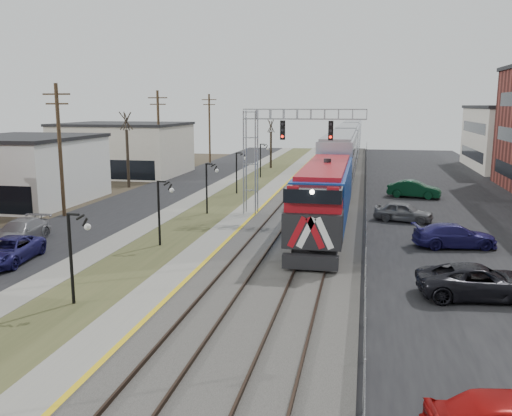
# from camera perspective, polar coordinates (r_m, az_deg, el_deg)

# --- Properties ---
(street_west) EXTENTS (7.00, 120.00, 0.04)m
(street_west) POSITION_cam_1_polar(r_m,az_deg,el_deg) (51.57, -10.96, 1.22)
(street_west) COLOR black
(street_west) RESTS_ON ground
(sidewalk) EXTENTS (2.00, 120.00, 0.08)m
(sidewalk) POSITION_cam_1_polar(r_m,az_deg,el_deg) (50.04, -6.19, 1.09)
(sidewalk) COLOR gray
(sidewalk) RESTS_ON ground
(grass_median) EXTENTS (4.00, 120.00, 0.06)m
(grass_median) POSITION_cam_1_polar(r_m,az_deg,el_deg) (49.22, -2.86, 0.97)
(grass_median) COLOR #414726
(grass_median) RESTS_ON ground
(platform) EXTENTS (2.00, 120.00, 0.24)m
(platform) POSITION_cam_1_polar(r_m,az_deg,el_deg) (48.56, 0.57, 0.95)
(platform) COLOR gray
(platform) RESTS_ON ground
(ballast_bed) EXTENTS (8.00, 120.00, 0.20)m
(ballast_bed) POSITION_cam_1_polar(r_m,az_deg,el_deg) (47.89, 6.46, 0.72)
(ballast_bed) COLOR #595651
(ballast_bed) RESTS_ON ground
(parking_lot) EXTENTS (16.00, 120.00, 0.04)m
(parking_lot) POSITION_cam_1_polar(r_m,az_deg,el_deg) (48.41, 20.75, 0.10)
(parking_lot) COLOR black
(parking_lot) RESTS_ON ground
(platform_edge) EXTENTS (0.24, 120.00, 0.01)m
(platform_edge) POSITION_cam_1_polar(r_m,az_deg,el_deg) (48.39, 1.60, 1.06)
(platform_edge) COLOR gold
(platform_edge) RESTS_ON platform
(track_near) EXTENTS (1.58, 120.00, 0.15)m
(track_near) POSITION_cam_1_polar(r_m,az_deg,el_deg) (48.07, 4.09, 1.01)
(track_near) COLOR #2D2119
(track_near) RESTS_ON ballast_bed
(track_far) EXTENTS (1.58, 120.00, 0.15)m
(track_far) POSITION_cam_1_polar(r_m,az_deg,el_deg) (47.76, 8.26, 0.87)
(track_far) COLOR #2D2119
(track_far) RESTS_ON ballast_bed
(train) EXTENTS (3.00, 85.85, 5.33)m
(train) POSITION_cam_1_polar(r_m,az_deg,el_deg) (70.71, 9.42, 6.18)
(train) COLOR #123B99
(train) RESTS_ON ground
(signal_gantry) EXTENTS (9.00, 1.07, 8.15)m
(signal_gantry) POSITION_cam_1_polar(r_m,az_deg,el_deg) (40.66, 1.81, 6.80)
(signal_gantry) COLOR gray
(signal_gantry) RESTS_ON ground
(lampposts) EXTENTS (0.14, 62.14, 4.00)m
(lampposts) POSITION_cam_1_polar(r_m,az_deg,el_deg) (33.20, -10.00, -0.50)
(lampposts) COLOR black
(lampposts) RESTS_ON ground
(utility_poles) EXTENTS (0.28, 80.28, 10.00)m
(utility_poles) POSITION_cam_1_polar(r_m,az_deg,el_deg) (43.44, -19.92, 5.65)
(utility_poles) COLOR #4C3823
(utility_poles) RESTS_ON ground
(fence) EXTENTS (0.04, 120.00, 1.60)m
(fence) POSITION_cam_1_polar(r_m,az_deg,el_deg) (47.61, 11.52, 1.37)
(fence) COLOR gray
(fence) RESTS_ON ground
(bare_trees) EXTENTS (12.30, 42.30, 5.95)m
(bare_trees) POSITION_cam_1_polar(r_m,az_deg,el_deg) (55.24, -10.65, 4.66)
(bare_trees) COLOR #382D23
(bare_trees) RESTS_ON ground
(car_lot_c) EXTENTS (5.57, 3.06, 1.48)m
(car_lot_c) POSITION_cam_1_polar(r_m,az_deg,el_deg) (25.88, 22.45, -7.27)
(car_lot_c) COLOR black
(car_lot_c) RESTS_ON ground
(car_lot_d) EXTENTS (5.15, 2.82, 1.41)m
(car_lot_d) POSITION_cam_1_polar(r_m,az_deg,el_deg) (34.41, 20.18, -2.81)
(car_lot_d) COLOR navy
(car_lot_d) RESTS_ON ground
(car_lot_e) EXTENTS (4.46, 2.59, 1.43)m
(car_lot_e) POSITION_cam_1_polar(r_m,az_deg,el_deg) (40.93, 15.28, -0.43)
(car_lot_e) COLOR slate
(car_lot_e) RESTS_ON ground
(car_lot_f) EXTENTS (4.97, 2.60, 1.56)m
(car_lot_f) POSITION_cam_1_polar(r_m,az_deg,el_deg) (51.79, 16.31, 1.87)
(car_lot_f) COLOR #0B3920
(car_lot_f) RESTS_ON ground
(car_street_a) EXTENTS (2.79, 5.05, 1.34)m
(car_street_a) POSITION_cam_1_polar(r_m,az_deg,el_deg) (32.09, -24.58, -4.16)
(car_street_a) COLOR navy
(car_street_a) RESTS_ON ground
(car_street_b) EXTENTS (2.30, 5.03, 1.43)m
(car_street_b) POSITION_cam_1_polar(r_m,az_deg,el_deg) (36.29, -23.62, -2.37)
(car_street_b) COLOR gray
(car_street_b) RESTS_ON ground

